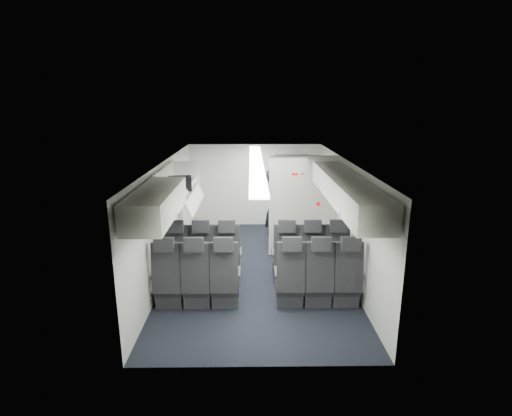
{
  "coord_description": "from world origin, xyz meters",
  "views": [
    {
      "loc": [
        -0.1,
        -7.31,
        3.21
      ],
      "look_at": [
        0.0,
        0.4,
        1.15
      ],
      "focal_mm": 28.0,
      "sensor_mm": 36.0,
      "label": 1
    }
  ],
  "objects_px": {
    "seat_row_front": "(257,261)",
    "boarding_door": "(184,203)",
    "carry_on_bag": "(180,183)",
    "seat_row_mid": "(257,282)",
    "flight_attendant": "(275,208)",
    "galley_unit": "(292,192)"
  },
  "relations": [
    {
      "from": "boarding_door",
      "to": "seat_row_mid",
      "type": "bearing_deg",
      "value": -61.23
    },
    {
      "from": "seat_row_mid",
      "to": "galley_unit",
      "type": "distance_m",
      "value": 4.3
    },
    {
      "from": "flight_attendant",
      "to": "carry_on_bag",
      "type": "relative_size",
      "value": 4.45
    },
    {
      "from": "seat_row_front",
      "to": "flight_attendant",
      "type": "distance_m",
      "value": 2.01
    },
    {
      "from": "seat_row_front",
      "to": "seat_row_mid",
      "type": "relative_size",
      "value": 1.0
    },
    {
      "from": "seat_row_mid",
      "to": "boarding_door",
      "type": "relative_size",
      "value": 1.79
    },
    {
      "from": "seat_row_mid",
      "to": "carry_on_bag",
      "type": "distance_m",
      "value": 2.22
    },
    {
      "from": "seat_row_front",
      "to": "boarding_door",
      "type": "distance_m",
      "value": 2.71
    },
    {
      "from": "seat_row_front",
      "to": "carry_on_bag",
      "type": "relative_size",
      "value": 8.29
    },
    {
      "from": "seat_row_front",
      "to": "carry_on_bag",
      "type": "xyz_separation_m",
      "value": [
        -1.35,
        0.15,
        1.41
      ]
    },
    {
      "from": "seat_row_front",
      "to": "carry_on_bag",
      "type": "distance_m",
      "value": 1.96
    },
    {
      "from": "seat_row_front",
      "to": "carry_on_bag",
      "type": "height_order",
      "value": "carry_on_bag"
    },
    {
      "from": "boarding_door",
      "to": "flight_attendant",
      "type": "bearing_deg",
      "value": -5.1
    },
    {
      "from": "boarding_door",
      "to": "carry_on_bag",
      "type": "xyz_separation_m",
      "value": [
        0.29,
        -1.94,
        0.86
      ]
    },
    {
      "from": "flight_attendant",
      "to": "seat_row_front",
      "type": "bearing_deg",
      "value": 168.59
    },
    {
      "from": "seat_row_front",
      "to": "carry_on_bag",
      "type": "bearing_deg",
      "value": 173.77
    },
    {
      "from": "boarding_door",
      "to": "flight_attendant",
      "type": "xyz_separation_m",
      "value": [
        2.08,
        -0.19,
        -0.06
      ]
    },
    {
      "from": "boarding_door",
      "to": "carry_on_bag",
      "type": "relative_size",
      "value": 4.63
    },
    {
      "from": "carry_on_bag",
      "to": "galley_unit",
      "type": "bearing_deg",
      "value": 42.56
    },
    {
      "from": "seat_row_mid",
      "to": "seat_row_front",
      "type": "bearing_deg",
      "value": 90.0
    },
    {
      "from": "carry_on_bag",
      "to": "boarding_door",
      "type": "bearing_deg",
      "value": 87.51
    },
    {
      "from": "seat_row_front",
      "to": "boarding_door",
      "type": "height_order",
      "value": "boarding_door"
    }
  ]
}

